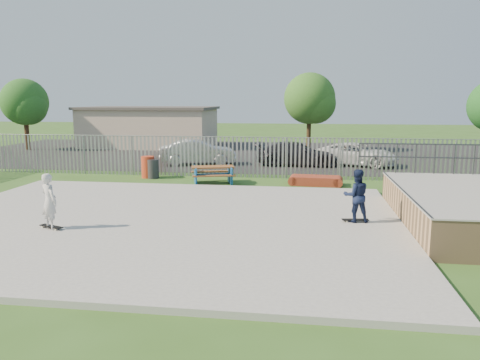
# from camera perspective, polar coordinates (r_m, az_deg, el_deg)

# --- Properties ---
(ground) EXTENTS (120.00, 120.00, 0.00)m
(ground) POSITION_cam_1_polar(r_m,az_deg,el_deg) (14.86, -10.09, -5.28)
(ground) COLOR #345A1E
(ground) RESTS_ON ground
(concrete_slab) EXTENTS (15.00, 12.00, 0.15)m
(concrete_slab) POSITION_cam_1_polar(r_m,az_deg,el_deg) (14.84, -10.10, -5.00)
(concrete_slab) COLOR gray
(concrete_slab) RESTS_ON ground
(quarter_pipe) EXTENTS (5.50, 7.05, 2.19)m
(quarter_pipe) POSITION_cam_1_polar(r_m,az_deg,el_deg) (15.83, 26.12, -3.14)
(quarter_pipe) COLOR tan
(quarter_pipe) RESTS_ON ground
(fence) EXTENTS (26.04, 16.02, 2.00)m
(fence) POSITION_cam_1_polar(r_m,az_deg,el_deg) (18.76, -2.95, 1.14)
(fence) COLOR gray
(fence) RESTS_ON ground
(picnic_table) EXTENTS (2.27, 2.04, 0.81)m
(picnic_table) POSITION_cam_1_polar(r_m,az_deg,el_deg) (21.43, -3.33, 0.64)
(picnic_table) COLOR brown
(picnic_table) RESTS_ON ground
(funbox) EXTENTS (2.08, 1.16, 0.40)m
(funbox) POSITION_cam_1_polar(r_m,az_deg,el_deg) (21.36, 9.20, -0.07)
(funbox) COLOR maroon
(funbox) RESTS_ON ground
(trash_bin_red) EXTENTS (0.64, 0.64, 1.06)m
(trash_bin_red) POSITION_cam_1_polar(r_m,az_deg,el_deg) (23.43, -11.16, 1.56)
(trash_bin_red) COLOR #B1351B
(trash_bin_red) RESTS_ON ground
(trash_bin_grey) EXTENTS (0.56, 0.56, 0.93)m
(trash_bin_grey) POSITION_cam_1_polar(r_m,az_deg,el_deg) (23.23, -10.55, 1.35)
(trash_bin_grey) COLOR #29292C
(trash_bin_grey) RESTS_ON ground
(parking_lot) EXTENTS (40.00, 18.00, 0.02)m
(parking_lot) POSITION_cam_1_polar(r_m,az_deg,el_deg) (33.16, 0.07, 3.25)
(parking_lot) COLOR black
(parking_lot) RESTS_ON ground
(car_silver) EXTENTS (4.68, 2.62, 1.46)m
(car_silver) POSITION_cam_1_polar(r_m,az_deg,el_deg) (27.55, -5.13, 3.40)
(car_silver) COLOR silver
(car_silver) RESTS_ON parking_lot
(car_dark) EXTENTS (4.72, 1.97, 1.36)m
(car_dark) POSITION_cam_1_polar(r_m,az_deg,el_deg) (27.27, 6.86, 3.19)
(car_dark) COLOR black
(car_dark) RESTS_ON parking_lot
(car_white) EXTENTS (5.15, 3.63, 1.30)m
(car_white) POSITION_cam_1_polar(r_m,az_deg,el_deg) (27.95, 14.00, 3.07)
(car_white) COLOR white
(car_white) RESTS_ON parking_lot
(building) EXTENTS (10.40, 6.40, 3.20)m
(building) POSITION_cam_1_polar(r_m,az_deg,el_deg) (38.77, -10.96, 6.41)
(building) COLOR #C8B39A
(building) RESTS_ON ground
(tree_left) EXTENTS (3.46, 3.46, 5.33)m
(tree_left) POSITION_cam_1_polar(r_m,az_deg,el_deg) (38.94, -24.79, 8.61)
(tree_left) COLOR #472D1C
(tree_left) RESTS_ON ground
(tree_mid) EXTENTS (3.71, 3.71, 5.72)m
(tree_mid) POSITION_cam_1_polar(r_m,az_deg,el_deg) (34.77, 8.48, 9.79)
(tree_mid) COLOR #3D2B18
(tree_mid) RESTS_ON ground
(skateboard_a) EXTENTS (0.82, 0.31, 0.08)m
(skateboard_a) POSITION_cam_1_polar(r_m,az_deg,el_deg) (14.73, 13.87, -4.80)
(skateboard_a) COLOR black
(skateboard_a) RESTS_ON concrete_slab
(skateboard_b) EXTENTS (0.82, 0.48, 0.08)m
(skateboard_b) POSITION_cam_1_polar(r_m,az_deg,el_deg) (14.62, -22.03, -5.35)
(skateboard_b) COLOR black
(skateboard_b) RESTS_ON concrete_slab
(skater_navy) EXTENTS (0.86, 0.72, 1.62)m
(skater_navy) POSITION_cam_1_polar(r_m,az_deg,el_deg) (14.55, 13.99, -1.87)
(skater_navy) COLOR #121C3B
(skater_navy) RESTS_ON concrete_slab
(skater_white) EXTENTS (0.70, 0.64, 1.62)m
(skater_white) POSITION_cam_1_polar(r_m,az_deg,el_deg) (14.45, -22.22, -2.40)
(skater_white) COLOR silver
(skater_white) RESTS_ON concrete_slab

